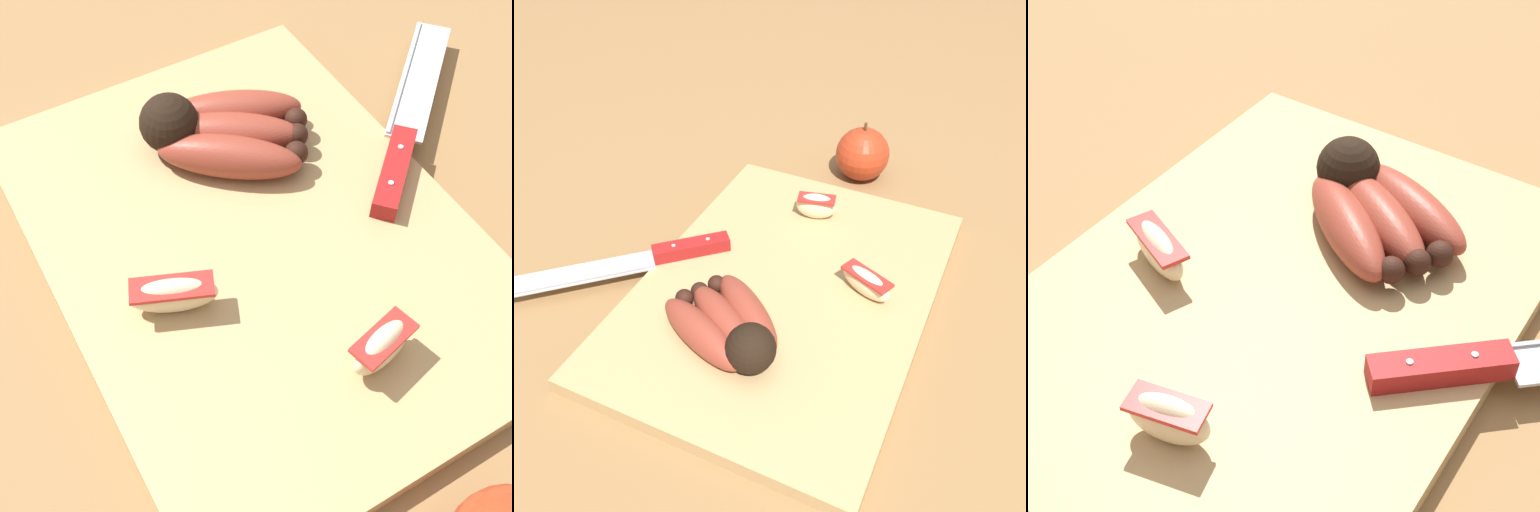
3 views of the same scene
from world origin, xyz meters
TOP-DOWN VIEW (x-y plane):
  - ground_plane at (0.00, 0.00)m, footprint 6.00×6.00m
  - cutting_board at (0.02, 0.01)m, footprint 0.47×0.34m
  - banana_bunch at (0.12, -0.01)m, footprint 0.15×0.16m
  - chefs_knife at (0.04, -0.16)m, footprint 0.21×0.23m
  - apple_wedge_near at (-0.01, 0.10)m, footprint 0.05×0.07m
  - apple_wedge_middle at (-0.13, -0.01)m, footprint 0.03×0.06m

SIDE VIEW (x-z plane):
  - ground_plane at x=0.00m, z-range 0.00..0.00m
  - cutting_board at x=0.02m, z-range 0.00..0.02m
  - chefs_knife at x=0.04m, z-range 0.02..0.04m
  - apple_wedge_near at x=-0.01m, z-range 0.02..0.06m
  - apple_wedge_middle at x=-0.13m, z-range 0.02..0.06m
  - banana_bunch at x=0.12m, z-range 0.01..0.07m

